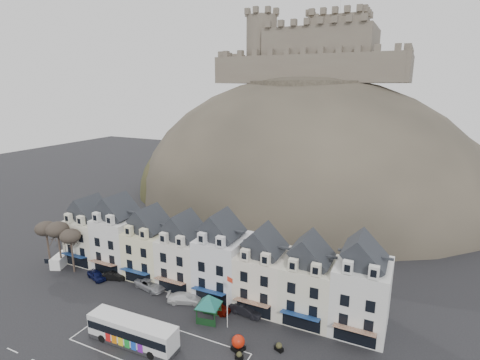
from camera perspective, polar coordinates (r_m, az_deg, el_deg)
name	(u,v)px	position (r m, az deg, el deg)	size (l,w,h in m)	color
ground	(138,348)	(51.87, -15.23, -23.45)	(300.00, 300.00, 0.00)	black
coach_bay_markings	(158,346)	(51.56, -12.40, -23.53)	(22.00, 7.50, 0.01)	silver
townhouse_terrace	(205,257)	(59.99, -5.33, -11.54)	(54.40, 9.35, 11.80)	#EDE8CD
castle_hill	(305,199)	(107.40, 9.89, -2.93)	(100.00, 76.00, 68.00)	#312E26
castle	(316,52)	(110.09, 11.48, 18.54)	(50.20, 22.20, 22.00)	#64584C
tree_left_far	(46,229)	(74.40, -27.49, -6.62)	(3.61, 3.61, 8.24)	#3E3127
tree_left_mid	(57,230)	(72.00, -26.06, -6.83)	(3.78, 3.78, 8.64)	#3E3127
tree_left_near	(70,236)	(70.00, -24.45, -7.84)	(3.43, 3.43, 7.84)	#3E3127
bus	(133,331)	(51.53, -16.06, -21.22)	(12.08, 3.16, 3.39)	#262628
bus_shelter	(209,300)	(53.36, -4.81, -17.80)	(6.10, 6.10, 3.93)	black
red_buoy	(238,343)	(49.42, -0.27, -23.54)	(1.71, 1.71, 2.01)	black
flagpole	(228,298)	(51.08, -1.91, -17.49)	(1.07, 0.45, 7.81)	silver
white_van	(61,260)	(75.58, -25.63, -10.94)	(3.37, 4.69, 1.96)	white
planter_west	(239,356)	(48.58, -0.13, -25.18)	(1.01, 0.66, 0.94)	black
planter_east	(279,347)	(49.86, 5.94, -23.97)	(1.22, 0.91, 1.09)	black
car_navy	(96,275)	(68.41, -21.03, -13.38)	(1.68, 4.17, 1.42)	#0B1038
car_black	(114,276)	(67.33, -18.61, -13.68)	(1.37, 3.92, 1.29)	black
car_silver	(150,284)	(63.05, -13.50, -15.18)	(2.57, 5.48, 1.55)	#A0A1A7
car_white	(185,298)	(58.63, -8.41, -17.36)	(2.10, 5.16, 1.50)	white
car_maroon	(216,306)	(56.29, -3.73, -18.66)	(1.82, 4.53, 1.54)	#5F0C05
car_charcoal	(246,310)	(55.50, 0.92, -19.13)	(1.68, 4.81, 1.59)	black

